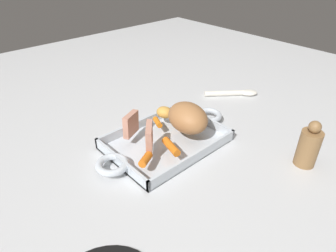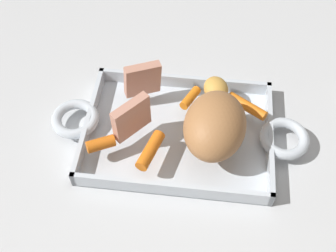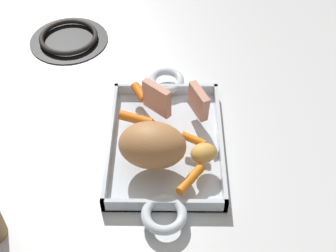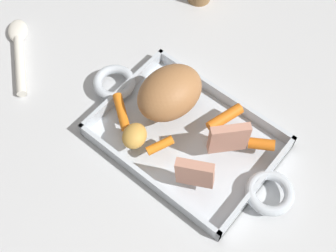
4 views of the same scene
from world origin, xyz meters
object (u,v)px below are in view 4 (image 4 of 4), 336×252
(roast_slice_outer, at_px, (229,138))
(baby_carrot_center_right, at_px, (160,145))
(roasting_dish, at_px, (186,137))
(roast_slice_thin, at_px, (195,173))
(baby_carrot_northwest, at_px, (121,112))
(potato_golden_large, at_px, (135,136))
(serving_spoon, at_px, (19,49))
(baby_carrot_southeast, at_px, (225,118))
(pork_roast, at_px, (170,93))
(baby_carrot_long, at_px, (261,144))

(roast_slice_outer, relative_size, baby_carrot_center_right, 1.38)
(roasting_dish, xyz_separation_m, roast_slice_thin, (-0.07, 0.07, 0.05))
(roast_slice_outer, distance_m, baby_carrot_northwest, 0.20)
(potato_golden_large, distance_m, serving_spoon, 0.33)
(roast_slice_outer, bearing_deg, baby_carrot_northwest, 19.43)
(roasting_dish, distance_m, roast_slice_outer, 0.09)
(roast_slice_thin, bearing_deg, baby_carrot_center_right, -8.09)
(roast_slice_outer, distance_m, roast_slice_thin, 0.08)
(roasting_dish, xyz_separation_m, baby_carrot_center_right, (0.02, 0.05, 0.03))
(baby_carrot_southeast, xyz_separation_m, baby_carrot_northwest, (0.15, 0.11, -0.00))
(pork_roast, height_order, baby_carrot_long, pork_roast)
(pork_roast, relative_size, serving_spoon, 0.73)
(roasting_dish, bearing_deg, baby_carrot_northwest, 22.89)
(roast_slice_thin, xyz_separation_m, baby_carrot_center_right, (0.08, -0.01, -0.02))
(baby_carrot_northwest, bearing_deg, pork_roast, -127.30)
(baby_carrot_northwest, distance_m, baby_carrot_long, 0.25)
(pork_roast, relative_size, baby_carrot_northwest, 1.75)
(baby_carrot_southeast, height_order, potato_golden_large, potato_golden_large)
(baby_carrot_center_right, height_order, baby_carrot_long, baby_carrot_long)
(roasting_dish, relative_size, baby_carrot_northwest, 6.00)
(baby_carrot_center_right, xyz_separation_m, serving_spoon, (0.37, 0.00, -0.03))
(potato_golden_large, bearing_deg, roast_slice_thin, -177.57)
(baby_carrot_long, bearing_deg, roast_slice_thin, 68.47)
(baby_carrot_center_right, bearing_deg, baby_carrot_northwest, -4.62)
(serving_spoon, bearing_deg, roast_slice_outer, -132.92)
(baby_carrot_northwest, xyz_separation_m, serving_spoon, (0.28, 0.01, -0.03))
(baby_carrot_southeast, height_order, baby_carrot_northwest, baby_carrot_southeast)
(pork_roast, distance_m, roast_slice_thin, 0.15)
(roast_slice_thin, height_order, baby_carrot_long, roast_slice_thin)
(baby_carrot_northwest, height_order, serving_spoon, baby_carrot_northwest)
(roast_slice_thin, distance_m, baby_carrot_long, 0.13)
(pork_roast, xyz_separation_m, roast_slice_thin, (-0.13, 0.09, -0.01))
(baby_carrot_northwest, relative_size, serving_spoon, 0.42)
(baby_carrot_long, relative_size, potato_golden_large, 0.91)
(pork_roast, distance_m, baby_carrot_southeast, 0.11)
(roasting_dish, height_order, baby_carrot_center_right, baby_carrot_center_right)
(roasting_dish, height_order, baby_carrot_northwest, baby_carrot_northwest)
(pork_roast, height_order, serving_spoon, pork_roast)
(roast_slice_thin, height_order, potato_golden_large, roast_slice_thin)
(roasting_dish, xyz_separation_m, serving_spoon, (0.39, 0.06, -0.00))
(baby_carrot_center_right, bearing_deg, roast_slice_outer, -140.44)
(pork_roast, relative_size, roast_slice_thin, 2.06)
(roast_slice_thin, bearing_deg, baby_carrot_northwest, -6.24)
(roasting_dish, bearing_deg, roast_slice_outer, -166.15)
(baby_carrot_center_right, bearing_deg, pork_roast, -61.25)
(roast_slice_thin, distance_m, serving_spoon, 0.46)
(baby_carrot_southeast, distance_m, serving_spoon, 0.44)
(roasting_dish, bearing_deg, baby_carrot_southeast, -122.13)
(roast_slice_outer, relative_size, baby_carrot_northwest, 0.93)
(baby_carrot_southeast, bearing_deg, baby_carrot_center_right, 65.27)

